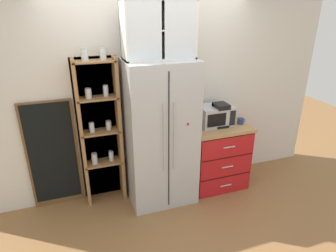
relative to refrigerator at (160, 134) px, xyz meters
name	(u,v)px	position (x,y,z in m)	size (l,w,h in m)	color
ground_plane	(162,197)	(0.00, -0.04, -0.92)	(10.68, 10.68, 0.00)	olive
wall_back_cream	(152,98)	(0.00, 0.36, 0.36)	(4.98, 0.10, 2.55)	silver
refrigerator	(160,134)	(0.00, 0.00, 0.00)	(0.83, 0.65, 1.83)	#B7BABF
pantry_shelf_column	(100,129)	(-0.70, 0.26, 0.06)	(0.54, 0.26, 1.97)	brown
counter_cabinet	(217,155)	(0.83, 0.03, -0.46)	(0.79, 0.60, 0.91)	red
microwave	(215,115)	(0.79, 0.08, 0.12)	(0.44, 0.33, 0.26)	#B7BABF
coffee_maker	(220,114)	(0.83, 0.03, 0.15)	(0.17, 0.20, 0.31)	black
mug_navy	(241,121)	(1.13, -0.02, 0.03)	(0.12, 0.08, 0.08)	navy
bottle_amber	(195,120)	(0.51, 0.08, 0.09)	(0.06, 0.06, 0.24)	brown
bottle_cobalt	(217,116)	(0.83, 0.11, 0.10)	(0.07, 0.07, 0.25)	navy
upper_cabinet	(158,30)	(0.00, 0.05, 1.23)	(0.80, 0.32, 0.62)	silver
chalkboard_menu	(53,155)	(-1.29, 0.29, -0.22)	(0.60, 0.04, 1.39)	brown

